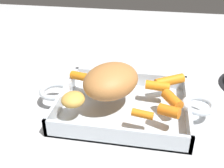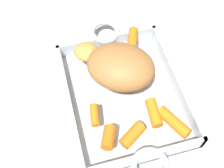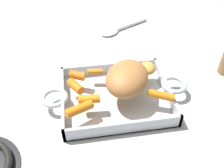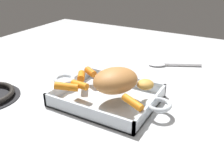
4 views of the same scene
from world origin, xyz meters
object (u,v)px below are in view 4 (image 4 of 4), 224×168
(baby_carrot_long, at_px, (81,76))
(baby_carrot_short, at_px, (90,72))
(potato_whole, at_px, (145,84))
(serving_spoon, at_px, (168,64))
(pork_roast, at_px, (115,81))
(baby_carrot_northeast, at_px, (133,102))
(baby_carrot_southeast, at_px, (66,87))
(baby_carrot_northwest, at_px, (80,85))
(roasting_dish, at_px, (107,97))
(baby_carrot_center_left, at_px, (106,75))

(baby_carrot_long, bearing_deg, baby_carrot_short, -99.02)
(potato_whole, bearing_deg, serving_spoon, -85.09)
(serving_spoon, bearing_deg, pork_roast, 57.28)
(baby_carrot_northeast, relative_size, baby_carrot_short, 1.60)
(potato_whole, bearing_deg, baby_carrot_northeast, 94.60)
(baby_carrot_southeast, distance_m, baby_carrot_northwest, 0.04)
(baby_carrot_northeast, distance_m, serving_spoon, 0.42)
(baby_carrot_northeast, bearing_deg, baby_carrot_short, -27.81)
(pork_roast, height_order, baby_carrot_short, pork_roast)
(baby_carrot_southeast, distance_m, potato_whole, 0.24)
(baby_carrot_short, height_order, baby_carrot_long, same)
(pork_roast, bearing_deg, baby_carrot_northwest, 17.39)
(roasting_dish, distance_m, baby_carrot_southeast, 0.13)
(potato_whole, distance_m, serving_spoon, 0.32)
(baby_carrot_northeast, distance_m, baby_carrot_short, 0.24)
(baby_carrot_short, xyz_separation_m, baby_carrot_long, (0.01, 0.04, 0.00))
(pork_roast, bearing_deg, baby_carrot_southeast, 25.31)
(baby_carrot_short, bearing_deg, baby_carrot_southeast, 89.08)
(baby_carrot_southeast, bearing_deg, potato_whole, -148.66)
(roasting_dish, bearing_deg, baby_carrot_southeast, 33.01)
(baby_carrot_center_left, relative_size, baby_carrot_southeast, 0.62)
(baby_carrot_center_left, xyz_separation_m, serving_spoon, (-0.12, -0.30, -0.04))
(baby_carrot_northwest, bearing_deg, baby_carrot_long, -58.52)
(baby_carrot_long, bearing_deg, baby_carrot_northeast, 162.77)
(pork_roast, height_order, baby_carrot_southeast, pork_roast)
(baby_carrot_southeast, relative_size, baby_carrot_northeast, 1.03)
(baby_carrot_southeast, bearing_deg, baby_carrot_northwest, -132.95)
(baby_carrot_northeast, bearing_deg, potato_whole, -85.40)
(pork_roast, relative_size, baby_carrot_center_left, 3.20)
(baby_carrot_long, relative_size, serving_spoon, 0.25)
(pork_roast, distance_m, baby_carrot_northwest, 0.11)
(pork_roast, height_order, baby_carrot_center_left, pork_roast)
(baby_carrot_northwest, xyz_separation_m, serving_spoon, (-0.15, -0.41, -0.05))
(baby_carrot_center_left, relative_size, potato_whole, 0.82)
(roasting_dish, relative_size, baby_carrot_southeast, 5.76)
(roasting_dish, xyz_separation_m, baby_carrot_northwest, (0.07, 0.04, 0.04))
(baby_carrot_short, bearing_deg, pork_roast, 153.75)
(baby_carrot_long, distance_m, serving_spoon, 0.40)
(roasting_dish, xyz_separation_m, baby_carrot_northeast, (-0.11, 0.05, 0.04))
(baby_carrot_northeast, height_order, baby_carrot_northwest, baby_carrot_northeast)
(baby_carrot_northeast, xyz_separation_m, baby_carrot_northwest, (0.18, -0.01, 0.00))
(baby_carrot_southeast, bearing_deg, roasting_dish, -146.99)
(roasting_dish, distance_m, baby_carrot_short, 0.12)
(roasting_dish, xyz_separation_m, serving_spoon, (-0.07, -0.37, -0.01))
(roasting_dish, distance_m, baby_carrot_northeast, 0.13)
(baby_carrot_southeast, distance_m, serving_spoon, 0.47)
(baby_carrot_northwest, distance_m, baby_carrot_short, 0.10)
(baby_carrot_northwest, bearing_deg, baby_carrot_northeast, 175.61)
(baby_carrot_northwest, height_order, baby_carrot_short, baby_carrot_short)
(baby_carrot_northeast, distance_m, baby_carrot_northwest, 0.18)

